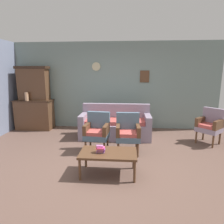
# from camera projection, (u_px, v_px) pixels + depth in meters

# --- Properties ---
(ground_plane) EXTENTS (7.68, 7.68, 0.00)m
(ground_plane) POSITION_uv_depth(u_px,v_px,m) (107.00, 164.00, 3.90)
(ground_plane) COLOR brown
(wall_back_with_decor) EXTENTS (6.40, 0.09, 2.70)m
(wall_back_with_decor) POSITION_uv_depth(u_px,v_px,m) (116.00, 86.00, 6.18)
(wall_back_with_decor) COLOR gray
(wall_back_with_decor) RESTS_ON ground
(side_cabinet) EXTENTS (1.16, 0.55, 0.93)m
(side_cabinet) POSITION_uv_depth(u_px,v_px,m) (35.00, 114.00, 6.19)
(side_cabinet) COLOR brown
(side_cabinet) RESTS_ON ground
(cabinet_upper_hutch) EXTENTS (0.99, 0.38, 1.03)m
(cabinet_upper_hutch) POSITION_uv_depth(u_px,v_px,m) (33.00, 83.00, 6.07)
(cabinet_upper_hutch) COLOR brown
(cabinet_upper_hutch) RESTS_ON side_cabinet
(vase_on_cabinet) EXTENTS (0.11, 0.11, 0.26)m
(vase_on_cabinet) POSITION_uv_depth(u_px,v_px,m) (27.00, 97.00, 5.90)
(vase_on_cabinet) COLOR tan
(vase_on_cabinet) RESTS_ON side_cabinet
(floral_couch) EXTENTS (1.92, 0.80, 0.90)m
(floral_couch) POSITION_uv_depth(u_px,v_px,m) (115.00, 126.00, 5.44)
(floral_couch) COLOR gray
(floral_couch) RESTS_ON ground
(armchair_near_couch_end) EXTENTS (0.56, 0.54, 0.90)m
(armchair_near_couch_end) POSITION_uv_depth(u_px,v_px,m) (97.00, 130.00, 4.44)
(armchair_near_couch_end) COLOR slate
(armchair_near_couch_end) RESTS_ON ground
(armchair_row_middle) EXTENTS (0.54, 0.51, 0.90)m
(armchair_row_middle) POSITION_uv_depth(u_px,v_px,m) (128.00, 131.00, 4.35)
(armchair_row_middle) COLOR slate
(armchair_row_middle) RESTS_ON ground
(wingback_chair_by_fireplace) EXTENTS (0.71, 0.71, 0.90)m
(wingback_chair_by_fireplace) POSITION_uv_depth(u_px,v_px,m) (210.00, 124.00, 4.92)
(wingback_chair_by_fireplace) COLOR gray
(wingback_chair_by_fireplace) RESTS_ON ground
(coffee_table) EXTENTS (1.00, 0.56, 0.42)m
(coffee_table) POSITION_uv_depth(u_px,v_px,m) (108.00, 154.00, 3.45)
(coffee_table) COLOR brown
(coffee_table) RESTS_ON ground
(book_stack_on_table) EXTENTS (0.16, 0.12, 0.13)m
(book_stack_on_table) POSITION_uv_depth(u_px,v_px,m) (100.00, 149.00, 3.41)
(book_stack_on_table) COLOR #8E6199
(book_stack_on_table) RESTS_ON coffee_table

